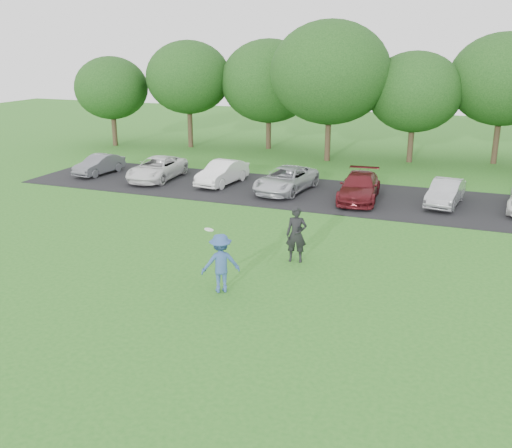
% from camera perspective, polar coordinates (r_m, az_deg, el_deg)
% --- Properties ---
extents(ground, '(100.00, 100.00, 0.00)m').
position_cam_1_polar(ground, '(16.94, -4.25, -7.56)').
color(ground, '#296C1E').
rests_on(ground, ground).
extents(parking_lot, '(32.00, 6.50, 0.03)m').
position_cam_1_polar(parking_lot, '(28.56, 6.81, 2.93)').
color(parking_lot, black).
rests_on(parking_lot, ground).
extents(frisbee_player, '(1.35, 1.21, 2.07)m').
position_cam_1_polar(frisbee_player, '(17.13, -3.55, -3.91)').
color(frisbee_player, '#32518E').
rests_on(frisbee_player, ground).
extents(camera_bystander, '(0.78, 0.59, 1.95)m').
position_cam_1_polar(camera_bystander, '(19.47, 4.06, -1.05)').
color(camera_bystander, black).
rests_on(camera_bystander, ground).
extents(parked_cars, '(27.79, 5.02, 1.26)m').
position_cam_1_polar(parked_cars, '(28.47, 6.40, 4.18)').
color(parked_cars, slate).
rests_on(parked_cars, parking_lot).
extents(tree_row, '(42.39, 9.85, 8.64)m').
position_cam_1_polar(tree_row, '(37.02, 13.28, 13.62)').
color(tree_row, '#38281C').
rests_on(tree_row, ground).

